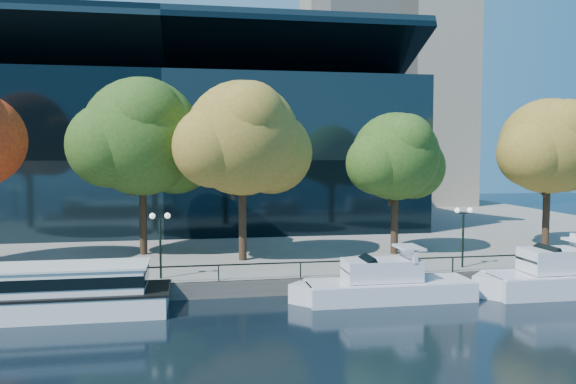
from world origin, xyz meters
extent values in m
plane|color=black|center=(0.00, 0.00, 0.00)|extent=(160.00, 160.00, 0.00)
cube|color=slate|center=(0.00, 36.50, 0.50)|extent=(90.00, 67.00, 1.00)
cube|color=#47443F|center=(0.00, 3.05, 0.50)|extent=(90.00, 0.25, 1.00)
cube|color=black|center=(0.00, 3.25, 1.95)|extent=(88.20, 0.08, 0.08)
cube|color=black|center=(0.00, 3.25, 1.45)|extent=(0.07, 0.07, 0.90)
cube|color=black|center=(-4.00, 32.00, 8.00)|extent=(50.00, 24.00, 16.00)
cube|color=black|center=(-4.00, 28.00, 17.50)|extent=(50.00, 17.14, 7.86)
cube|color=white|center=(-10.59, 0.99, 0.60)|extent=(15.34, 3.72, 1.21)
cube|color=black|center=(-10.59, 0.99, 1.23)|extent=(15.64, 3.80, 0.13)
cube|color=white|center=(-10.04, 0.99, 1.92)|extent=(11.96, 3.05, 1.31)
cube|color=black|center=(-10.04, 0.99, 1.97)|extent=(12.12, 3.13, 0.60)
cube|color=white|center=(-10.04, 0.99, 2.63)|extent=(12.27, 3.20, 0.11)
cube|color=silver|center=(9.88, 0.90, 0.56)|extent=(9.87, 2.82, 1.13)
cube|color=silver|center=(4.94, 0.90, 0.56)|extent=(2.16, 2.16, 1.13)
cube|color=silver|center=(9.88, 0.90, 1.15)|extent=(9.67, 2.76, 0.08)
cube|color=silver|center=(9.38, 0.90, 1.83)|extent=(4.44, 2.11, 1.22)
cube|color=black|center=(8.10, 0.90, 1.93)|extent=(1.94, 2.03, 1.54)
cube|color=silver|center=(11.06, 0.90, 2.73)|extent=(0.23, 2.20, 0.75)
cube|color=silver|center=(11.06, 0.90, 3.10)|extent=(1.32, 2.20, 0.14)
cube|color=silver|center=(21.06, 0.43, 0.65)|extent=(9.81, 3.05, 1.31)
cube|color=silver|center=(16.15, 0.43, 0.65)|extent=(2.41, 2.41, 1.31)
cube|color=silver|center=(21.06, 0.43, 1.33)|extent=(9.62, 2.99, 0.09)
cube|color=silver|center=(20.57, 0.43, 2.13)|extent=(4.42, 2.29, 1.42)
cube|color=black|center=(19.29, 0.43, 2.24)|extent=(1.99, 2.20, 1.65)
cylinder|color=black|center=(-5.17, 13.12, 4.55)|extent=(0.56, 0.56, 7.10)
cylinder|color=black|center=(-4.67, 13.32, 7.33)|extent=(1.15, 1.73, 3.55)
cylinder|color=black|center=(-5.57, 12.82, 7.08)|extent=(1.05, 1.19, 3.18)
sphere|color=#274816|center=(-5.17, 13.12, 9.87)|extent=(8.81, 8.81, 8.81)
sphere|color=#274816|center=(-2.75, 14.44, 8.77)|extent=(6.61, 6.61, 6.61)
sphere|color=#274816|center=(-7.38, 12.24, 9.21)|extent=(6.17, 6.17, 6.17)
sphere|color=#274816|center=(-4.73, 11.36, 11.41)|extent=(5.29, 5.29, 5.29)
cylinder|color=black|center=(2.02, 9.58, 4.48)|extent=(0.56, 0.56, 6.95)
cylinder|color=black|center=(2.52, 9.78, 7.21)|extent=(1.13, 1.70, 3.49)
cylinder|color=black|center=(1.62, 9.28, 6.96)|extent=(1.04, 1.17, 3.12)
sphere|color=olive|center=(2.02, 9.58, 9.69)|extent=(8.11, 8.11, 8.11)
sphere|color=olive|center=(4.25, 10.80, 8.68)|extent=(6.09, 6.09, 6.09)
sphere|color=olive|center=(-0.01, 8.77, 9.08)|extent=(5.68, 5.68, 5.68)
sphere|color=olive|center=(2.42, 7.96, 11.11)|extent=(4.87, 4.87, 4.87)
cylinder|color=black|center=(13.65, 10.25, 3.96)|extent=(0.56, 0.56, 5.91)
cylinder|color=black|center=(14.15, 10.45, 6.28)|extent=(1.01, 1.49, 2.98)
cylinder|color=black|center=(13.25, 9.95, 6.07)|extent=(0.93, 1.05, 2.66)
sphere|color=#274816|center=(13.65, 10.25, 8.39)|extent=(6.63, 6.63, 6.63)
sphere|color=#274816|center=(15.47, 11.24, 7.56)|extent=(4.97, 4.97, 4.97)
sphere|color=#274816|center=(11.99, 9.58, 7.90)|extent=(4.64, 4.64, 4.64)
sphere|color=#274816|center=(13.98, 8.92, 9.55)|extent=(3.98, 3.98, 3.98)
cylinder|color=black|center=(26.78, 10.87, 4.28)|extent=(0.56, 0.56, 6.56)
cylinder|color=black|center=(27.28, 11.07, 6.86)|extent=(1.09, 1.62, 3.30)
cylinder|color=black|center=(26.38, 10.57, 6.63)|extent=(1.00, 1.13, 2.95)
sphere|color=olive|center=(26.78, 10.87, 9.20)|extent=(7.66, 7.66, 7.66)
sphere|color=olive|center=(28.89, 12.02, 8.25)|extent=(5.75, 5.75, 5.75)
sphere|color=olive|center=(24.86, 10.11, 8.63)|extent=(5.36, 5.36, 5.36)
sphere|color=olive|center=(27.16, 9.34, 10.54)|extent=(4.60, 4.60, 4.60)
cylinder|color=black|center=(-3.45, 4.50, 2.80)|extent=(0.14, 0.14, 3.60)
cube|color=black|center=(-3.45, 4.50, 4.65)|extent=(0.90, 0.06, 0.06)
sphere|color=white|center=(-3.90, 4.50, 4.85)|extent=(0.36, 0.36, 0.36)
sphere|color=white|center=(-3.00, 4.50, 4.85)|extent=(0.36, 0.36, 0.36)
cylinder|color=black|center=(16.31, 4.50, 2.80)|extent=(0.14, 0.14, 3.60)
cube|color=black|center=(16.31, 4.50, 4.65)|extent=(0.90, 0.06, 0.06)
sphere|color=white|center=(15.86, 4.50, 4.85)|extent=(0.36, 0.36, 0.36)
sphere|color=white|center=(16.76, 4.50, 4.85)|extent=(0.36, 0.36, 0.36)
camera|label=1|loc=(-1.51, -30.14, 8.66)|focal=35.00mm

